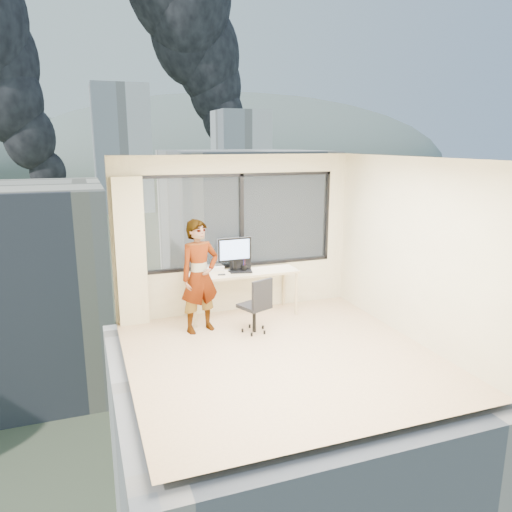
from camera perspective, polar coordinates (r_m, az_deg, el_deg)
name	(u,v)px	position (r m, az deg, el deg)	size (l,w,h in m)	color
floor	(281,355)	(6.70, 2.96, -11.49)	(4.00, 4.00, 0.01)	beige
ceiling	(284,158)	(6.09, 3.25, 11.33)	(4.00, 4.00, 0.01)	white
wall_front	(368,311)	(4.57, 12.92, -6.28)	(4.00, 0.01, 2.60)	beige
wall_left	(122,275)	(5.81, -15.41, -2.21)	(0.01, 4.00, 2.60)	beige
wall_right	(412,250)	(7.27, 17.80, 0.68)	(0.01, 4.00, 2.60)	beige
window_wall	(238,221)	(8.08, -2.07, 4.14)	(3.30, 0.16, 1.55)	black
curtain	(131,252)	(7.69, -14.43, 0.42)	(0.45, 0.14, 2.30)	beige
desk	(242,293)	(8.02, -1.60, -4.38)	(1.80, 0.60, 0.75)	tan
chair	(254,304)	(7.30, -0.21, -5.67)	(0.44, 0.44, 0.87)	black
person	(200,276)	(7.29, -6.60, -2.37)	(0.62, 0.41, 1.70)	#2D2D33
monitor	(234,254)	(7.87, -2.53, 0.21)	(0.56, 0.12, 0.56)	black
game_console	(214,268)	(8.02, -4.93, -1.37)	(0.29, 0.24, 0.07)	white
laptop	(241,265)	(7.87, -1.77, -1.03)	(0.35, 0.37, 0.23)	black
cellphone	(222,275)	(7.71, -4.04, -2.17)	(0.12, 0.05, 0.01)	black
pen_cup	(244,268)	(7.90, -1.38, -1.42)	(0.08, 0.08, 0.10)	black
handbag	(242,261)	(8.13, -1.68, -0.58)	(0.29, 0.15, 0.22)	#0C4A45
exterior_ground	(92,212)	(126.74, -18.60, 4.91)	(400.00, 400.00, 0.04)	#515B3D
near_bldg_b	(243,236)	(46.75, -1.51, 2.37)	(14.00, 13.00, 16.00)	white
near_bldg_c	(467,275)	(48.13, 23.39, -2.08)	(12.00, 10.00, 10.00)	beige
far_tower_b	(122,149)	(126.04, -15.40, 11.94)	(13.00, 13.00, 30.00)	silver
far_tower_c	(241,154)	(153.16, -1.80, 11.79)	(15.00, 15.00, 26.00)	silver
hill_b	(236,167)	(341.73, -2.36, 10.39)	(300.00, 220.00, 96.00)	slate
tree_b	(219,373)	(27.37, -4.29, -13.52)	(7.60, 7.60, 9.00)	#1D4818
tree_c	(326,254)	(53.04, 8.13, 0.23)	(8.40, 8.40, 10.00)	#1D4818
smoke_plume_a	(35,4)	(159.94, -24.43, 25.21)	(40.00, 24.00, 90.00)	black
smoke_plume_b	(241,72)	(186.32, -1.79, 20.68)	(30.00, 18.00, 70.00)	black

